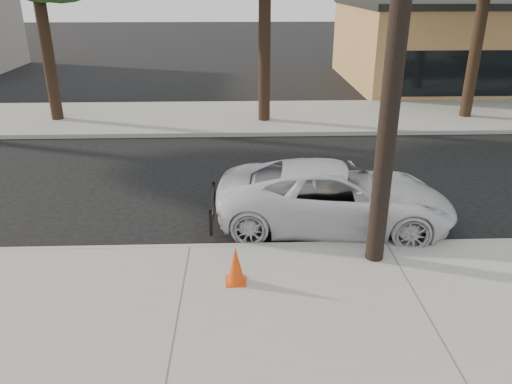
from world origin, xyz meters
TOP-DOWN VIEW (x-y plane):
  - ground at (0.00, 0.00)m, footprint 120.00×120.00m
  - near_sidewalk at (0.00, -4.30)m, footprint 90.00×4.40m
  - far_sidewalk at (0.00, 8.50)m, footprint 90.00×5.00m
  - curb_near at (0.00, -2.10)m, footprint 90.00×0.12m
  - utility_pole at (3.60, -2.70)m, footprint 1.40×0.34m
  - police_cruiser at (3.11, -0.99)m, footprint 5.37×2.90m
  - traffic_cone at (0.93, -3.45)m, footprint 0.37×0.37m

SIDE VIEW (x-z plane):
  - ground at x=0.00m, z-range 0.00..0.00m
  - near_sidewalk at x=0.00m, z-range 0.00..0.15m
  - far_sidewalk at x=0.00m, z-range 0.00..0.15m
  - curb_near at x=0.00m, z-range -0.01..0.15m
  - traffic_cone at x=0.93m, z-range 0.14..0.84m
  - police_cruiser at x=3.11m, z-range 0.00..1.43m
  - utility_pole at x=3.60m, z-range 0.20..9.20m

